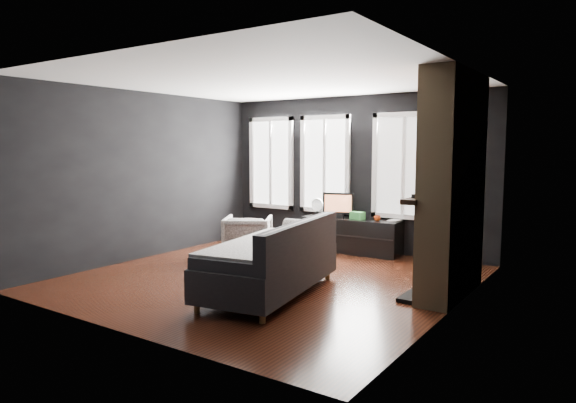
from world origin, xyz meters
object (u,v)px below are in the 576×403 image
Objects in this scene: mug at (377,218)px; sofa at (270,257)px; media_console at (352,235)px; mantel_vase at (444,184)px; monitor at (338,203)px; armchair at (248,235)px; book at (390,214)px.

sofa is at bearing -93.52° from mug.
media_console is 2.49m from mantel_vase.
mantel_vase is (2.18, -1.16, 0.49)m from monitor.
mug is (0.49, -0.06, 0.35)m from media_console.
book is (1.88, 1.45, 0.32)m from armchair.
media_console is (-0.32, 2.86, -0.17)m from sofa.
mug reaches higher than media_console.
sofa is 1.27× the size of media_console.
monitor reaches higher than mug.
sofa is at bearing -86.04° from media_console.
mug is (0.75, -0.03, -0.19)m from monitor.
monitor is (0.97, 1.31, 0.46)m from armchair.
mantel_vase is (1.93, -1.19, 1.03)m from media_console.
monitor is at bearing 177.94° from mug.
armchair is at bearing -143.19° from mug.
mantel_vase reaches higher than mug.
mug is (0.17, 2.80, 0.18)m from sofa.
media_console is at bearing -170.63° from book.
monitor is 0.77m from mug.
monitor reaches higher than sofa.
monitor is 5.01× the size of mug.
book is at bearing -7.45° from monitor.
mantel_vase is at bearing -38.37° from mug.
media_console is at bearing -162.42° from armchair.
sofa reaches higher than mug.
media_console is 0.78m from book.
book is at bearing 6.90° from media_console.
mug is at bearing 141.63° from mantel_vase.
media_console is 8.56× the size of mantel_vase.
armchair is 1.38× the size of monitor.
armchair is 3.29m from mantel_vase.
mantel_vase is at bearing 152.69° from armchair.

